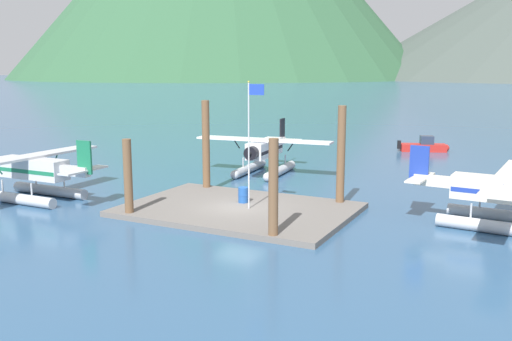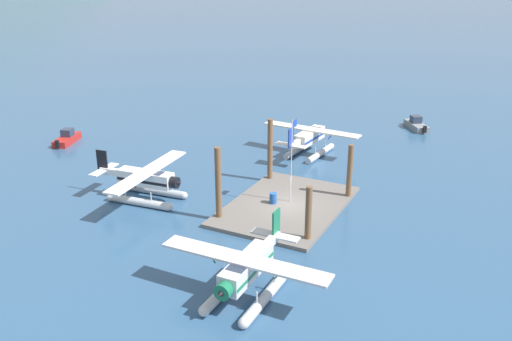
{
  "view_description": "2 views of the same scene",
  "coord_description": "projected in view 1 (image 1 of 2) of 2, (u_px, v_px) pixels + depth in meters",
  "views": [
    {
      "loc": [
        14.37,
        -26.18,
        7.8
      ],
      "look_at": [
        0.06,
        2.02,
        2.02
      ],
      "focal_mm": 39.03,
      "sensor_mm": 36.0,
      "label": 1
    },
    {
      "loc": [
        -36.72,
        -15.86,
        18.4
      ],
      "look_at": [
        2.38,
        3.93,
        1.74
      ],
      "focal_mm": 38.2,
      "sensor_mm": 36.0,
      "label": 2
    }
  ],
  "objects": [
    {
      "name": "ground_plane",
      "position": [
        238.0,
        212.0,
        30.76
      ],
      "size": [
        1200.0,
        1200.0,
        0.0
      ],
      "primitive_type": "plane",
      "color": "#2D5175"
    },
    {
      "name": "dock_platform",
      "position": [
        238.0,
        209.0,
        30.74
      ],
      "size": [
        12.28,
        8.48,
        0.3
      ],
      "primitive_type": "cube",
      "color": "#66605B",
      "rests_on": "ground"
    },
    {
      "name": "piling_near_left",
      "position": [
        128.0,
        179.0,
        29.2
      ],
      "size": [
        0.45,
        0.45,
        4.23
      ],
      "primitive_type": "cylinder",
      "color": "brown",
      "rests_on": "ground"
    },
    {
      "name": "piling_near_right",
      "position": [
        273.0,
        191.0,
        25.16
      ],
      "size": [
        0.45,
        0.45,
        4.76
      ],
      "primitive_type": "cylinder",
      "color": "brown",
      "rests_on": "ground"
    },
    {
      "name": "piling_far_left",
      "position": [
        206.0,
        147.0,
        35.41
      ],
      "size": [
        0.48,
        0.48,
        5.87
      ],
      "primitive_type": "cylinder",
      "color": "brown",
      "rests_on": "ground"
    },
    {
      "name": "piling_far_right",
      "position": [
        341.0,
        157.0,
        31.4
      ],
      "size": [
        0.46,
        0.46,
        5.8
      ],
      "primitive_type": "cylinder",
      "color": "brown",
      "rests_on": "ground"
    },
    {
      "name": "flagpole",
      "position": [
        251.0,
        132.0,
        29.54
      ],
      "size": [
        0.95,
        0.1,
        6.9
      ],
      "color": "silver",
      "rests_on": "dock_platform"
    },
    {
      "name": "fuel_drum",
      "position": [
        243.0,
        195.0,
        31.67
      ],
      "size": [
        0.62,
        0.62,
        0.88
      ],
      "color": "#1E4C99",
      "rests_on": "dock_platform"
    },
    {
      "name": "seaplane_silver_port_aft",
      "position": [
        33.0,
        174.0,
        33.44
      ],
      "size": [
        7.98,
        10.41,
        3.84
      ],
      "color": "#B7BABF",
      "rests_on": "ground"
    },
    {
      "name": "seaplane_cream_stbd_fwd",
      "position": [
        503.0,
        197.0,
        27.46
      ],
      "size": [
        7.97,
        10.47,
        3.84
      ],
      "color": "#B7BABF",
      "rests_on": "ground"
    },
    {
      "name": "seaplane_white_bow_left",
      "position": [
        264.0,
        153.0,
        41.77
      ],
      "size": [
        10.49,
        7.96,
        3.84
      ],
      "color": "#B7BABF",
      "rests_on": "ground"
    },
    {
      "name": "boat_red_open_north",
      "position": [
        425.0,
        146.0,
        53.46
      ],
      "size": [
        4.68,
        2.84,
        1.5
      ],
      "color": "#B2231E",
      "rests_on": "ground"
    }
  ]
}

